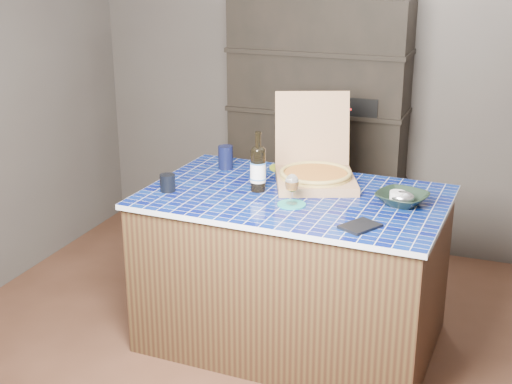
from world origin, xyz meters
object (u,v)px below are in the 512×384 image
at_px(pizza_box, 315,172).
at_px(wine_glass, 292,184).
at_px(dvd_case, 360,226).
at_px(mead_bottle, 258,168).
at_px(bowl, 402,199).
at_px(kitchen_island, 293,269).

height_order(pizza_box, wine_glass, pizza_box).
bearing_deg(dvd_case, wine_glass, -175.48).
bearing_deg(mead_bottle, bowl, 4.14).
xyz_separation_m(wine_glass, bowl, (0.52, 0.20, -0.08)).
height_order(kitchen_island, dvd_case, dvd_case).
bearing_deg(bowl, mead_bottle, -175.86).
bearing_deg(pizza_box, kitchen_island, -123.97).
distance_m(kitchen_island, pizza_box, 0.55).
bearing_deg(pizza_box, dvd_case, -77.37).
relative_size(kitchen_island, mead_bottle, 4.95).
height_order(kitchen_island, mead_bottle, mead_bottle).
bearing_deg(bowl, dvd_case, -108.65).
bearing_deg(kitchen_island, wine_glass, -75.22).
xyz_separation_m(kitchen_island, pizza_box, (0.05, 0.22, 0.50)).
distance_m(wine_glass, bowl, 0.57).
height_order(pizza_box, bowl, pizza_box).
distance_m(pizza_box, mead_bottle, 0.35).
height_order(mead_bottle, wine_glass, mead_bottle).
bearing_deg(kitchen_island, bowl, 7.33).
xyz_separation_m(kitchen_island, wine_glass, (0.03, -0.16, 0.55)).
bearing_deg(wine_glass, kitchen_island, 102.26).
bearing_deg(kitchen_island, pizza_box, 80.08).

